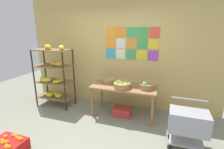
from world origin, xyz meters
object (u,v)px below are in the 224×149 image
Objects in this scene: display_table at (124,90)px; fruit_basket_right at (109,80)px; produce_crate_under_table at (122,111)px; orange_crate_foreground at (8,145)px; fruit_basket_back_right at (146,86)px; fruit_basket_left at (122,85)px; banana_shelf_unit at (54,76)px; shopping_cart at (188,123)px.

fruit_basket_right reaches higher than display_table.
orange_crate_foreground reaches higher than produce_crate_under_table.
fruit_basket_back_right is 0.88m from produce_crate_under_table.
fruit_basket_left is 0.92× the size of produce_crate_under_table.
fruit_basket_right is (1.43, 0.19, -0.04)m from banana_shelf_unit.
banana_shelf_unit is 1.44m from fruit_basket_right.
fruit_basket_right is at bearing 171.26° from fruit_basket_back_right.
fruit_basket_left is at bearing -31.91° from fruit_basket_right.
fruit_basket_right is 2.30m from orange_crate_foreground.
fruit_basket_back_right is at bearing 12.10° from fruit_basket_left.
fruit_basket_right is (-0.40, 0.25, -0.01)m from fruit_basket_left.
fruit_basket_right is 0.77× the size of produce_crate_under_table.
orange_crate_foreground is (-1.48, -1.82, -0.52)m from display_table.
banana_shelf_unit reaches higher than fruit_basket_left.
banana_shelf_unit is at bearing -177.43° from display_table.
shopping_cart is (1.31, -0.73, -0.17)m from display_table.
display_table is at bearing 155.52° from shopping_cart.
orange_crate_foreground is 0.67× the size of shopping_cart.
banana_shelf_unit is at bearing 178.08° from fruit_basket_left.
fruit_basket_left reaches higher than display_table.
fruit_basket_right is 0.79m from produce_crate_under_table.
banana_shelf_unit is 3.85× the size of produce_crate_under_table.
produce_crate_under_table is at bearing 51.21° from orange_crate_foreground.
fruit_basket_left reaches higher than shopping_cart.
banana_shelf_unit is 1.95m from produce_crate_under_table.
banana_shelf_unit reaches higher than fruit_basket_back_right.
fruit_basket_back_right is (2.33, 0.05, -0.02)m from banana_shelf_unit.
fruit_basket_back_right is at bearing -4.11° from display_table.
banana_shelf_unit reaches higher than fruit_basket_right.
display_table reaches higher than orange_crate_foreground.
display_table is (1.84, 0.08, -0.18)m from banana_shelf_unit.
fruit_basket_left is 1.19× the size of fruit_basket_right.
orange_crate_foreground is (-1.45, -1.80, 0.02)m from produce_crate_under_table.
fruit_basket_left is at bearing -95.13° from display_table.
orange_crate_foreground is at bearing -153.84° from shopping_cart.
shopping_cart is at bearing -23.92° from fruit_basket_left.
produce_crate_under_table is (-0.01, 0.12, -0.70)m from fruit_basket_left.
produce_crate_under_table is (-0.03, -0.02, -0.54)m from display_table.
fruit_basket_right is at bearing 165.84° from display_table.
fruit_basket_left is 0.52m from fruit_basket_back_right.
shopping_cart reaches higher than display_table.
shopping_cart is (3.15, -0.65, -0.35)m from banana_shelf_unit.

